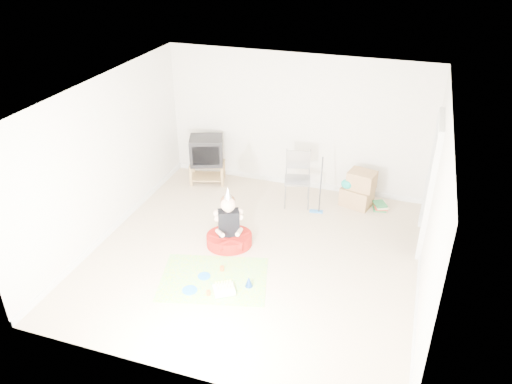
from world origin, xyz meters
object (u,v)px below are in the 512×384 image
(cardboard_boxes, at_px, (358,189))
(crt_tv, at_px, (206,150))
(seated_woman, at_px, (229,233))
(birthday_cake, at_px, (224,290))
(tv_stand, at_px, (208,171))
(folding_chair, at_px, (297,180))

(cardboard_boxes, bearing_deg, crt_tv, -179.64)
(seated_woman, relative_size, birthday_cake, 2.82)
(cardboard_boxes, height_order, seated_woman, seated_woman)
(tv_stand, distance_m, folding_chair, 1.94)
(tv_stand, distance_m, cardboard_boxes, 2.97)
(folding_chair, bearing_deg, cardboard_boxes, 16.32)
(crt_tv, distance_m, birthday_cake, 3.48)
(folding_chair, distance_m, cardboard_boxes, 1.13)
(tv_stand, height_order, birthday_cake, tv_stand)
(folding_chair, bearing_deg, seated_woman, -113.55)
(seated_woman, bearing_deg, crt_tv, 121.85)
(tv_stand, height_order, crt_tv, crt_tv)
(birthday_cake, bearing_deg, folding_chair, 82.55)
(tv_stand, bearing_deg, cardboard_boxes, 0.36)
(cardboard_boxes, relative_size, birthday_cake, 1.81)
(seated_woman, bearing_deg, birthday_cake, -72.76)
(crt_tv, relative_size, seated_woman, 0.59)
(tv_stand, xyz_separation_m, cardboard_boxes, (2.97, 0.02, 0.07))
(tv_stand, xyz_separation_m, folding_chair, (1.90, -0.29, 0.24))
(crt_tv, distance_m, seated_woman, 2.31)
(tv_stand, relative_size, birthday_cake, 2.04)
(seated_woman, height_order, birthday_cake, seated_woman)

